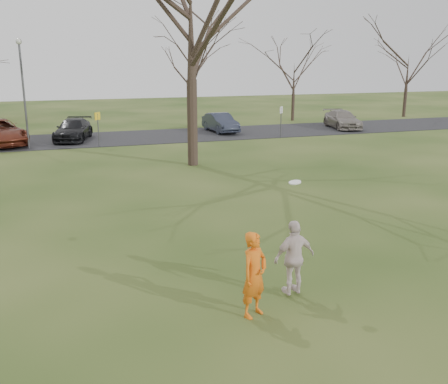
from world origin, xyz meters
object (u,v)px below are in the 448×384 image
(car_3, at_px, (73,130))
(car_7, at_px, (342,119))
(car_5, at_px, (220,123))
(catching_play, at_px, (294,257))
(player_defender, at_px, (254,275))
(lamp_post, at_px, (23,80))
(big_tree, at_px, (191,18))

(car_3, bearing_deg, car_7, 13.33)
(car_5, bearing_deg, car_3, 178.53)
(catching_play, bearing_deg, player_defender, -154.77)
(car_5, distance_m, lamp_post, 13.63)
(car_3, bearing_deg, car_5, 17.63)
(car_5, height_order, lamp_post, lamp_post)
(car_7, xyz_separation_m, catching_play, (-15.93, -24.41, 0.24))
(car_7, bearing_deg, big_tree, -136.34)
(car_3, height_order, car_7, car_3)
(catching_play, height_order, big_tree, big_tree)
(catching_play, relative_size, lamp_post, 0.40)
(player_defender, relative_size, car_3, 0.39)
(car_5, height_order, car_7, car_5)
(big_tree, bearing_deg, car_5, 65.23)
(catching_play, distance_m, big_tree, 16.08)
(car_5, relative_size, lamp_post, 0.65)
(player_defender, relative_size, big_tree, 0.13)
(car_3, xyz_separation_m, catching_play, (3.73, -24.80, 0.22))
(car_3, relative_size, catching_play, 1.82)
(player_defender, bearing_deg, catching_play, -4.32)
(player_defender, relative_size, car_5, 0.45)
(player_defender, bearing_deg, car_5, 43.97)
(lamp_post, height_order, big_tree, big_tree)
(car_7, relative_size, lamp_post, 0.72)
(lamp_post, xyz_separation_m, big_tree, (8.00, -7.50, 3.03))
(lamp_post, bearing_deg, big_tree, -43.15)
(player_defender, bearing_deg, big_tree, 50.15)
(lamp_post, bearing_deg, player_defender, -77.16)
(car_5, distance_m, catching_play, 26.18)
(car_3, distance_m, car_7, 19.66)
(car_3, relative_size, big_tree, 0.33)
(car_3, xyz_separation_m, car_5, (10.22, 0.57, -0.00))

